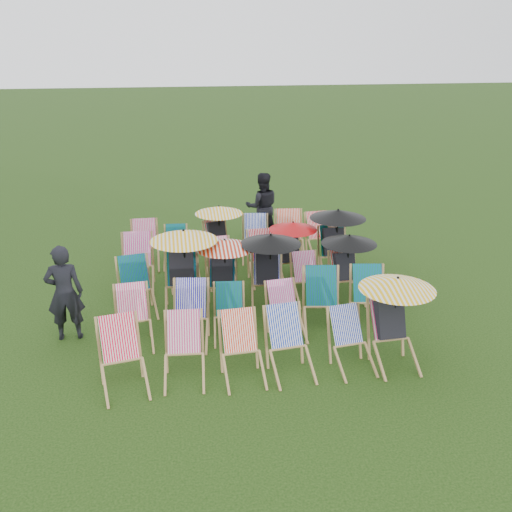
{
  "coord_description": "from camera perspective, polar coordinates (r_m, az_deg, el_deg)",
  "views": [
    {
      "loc": [
        -1.35,
        -9.44,
        4.69
      ],
      "look_at": [
        0.19,
        0.24,
        0.9
      ],
      "focal_mm": 40.0,
      "sensor_mm": 36.0,
      "label": 1
    }
  ],
  "objects": [
    {
      "name": "deckchair_13",
      "position": [
        10.39,
        -7.36,
        -1.24
      ],
      "size": [
        1.22,
        1.27,
        1.45
      ],
      "rotation": [
        0.0,
        0.0,
        -0.04
      ],
      "color": "#A4804C",
      "rests_on": "ground"
    },
    {
      "name": "deckchair_20",
      "position": [
        11.46,
        -3.6,
        -0.69
      ],
      "size": [
        0.65,
        0.85,
        0.88
      ],
      "rotation": [
        0.0,
        0.0,
        0.09
      ],
      "color": "#A4804C",
      "rests_on": "ground"
    },
    {
      "name": "deckchair_17",
      "position": [
        10.83,
        9.11,
        -1.05
      ],
      "size": [
        1.04,
        1.09,
        1.23
      ],
      "rotation": [
        0.0,
        0.0,
        0.03
      ],
      "color": "#A4804C",
      "rests_on": "ground"
    },
    {
      "name": "deckchair_22",
      "position": [
        11.66,
        3.62,
        0.64
      ],
      "size": [
        0.99,
        1.04,
        1.17
      ],
      "rotation": [
        0.0,
        0.0,
        0.08
      ],
      "color": "#A4804C",
      "rests_on": "ground"
    },
    {
      "name": "deckchair_19",
      "position": [
        11.43,
        -7.2,
        -0.67
      ],
      "size": [
        0.68,
        0.91,
        0.95
      ],
      "rotation": [
        0.0,
        0.0,
        0.06
      ],
      "color": "#A4804C",
      "rests_on": "ground"
    },
    {
      "name": "deckchair_5",
      "position": [
        8.83,
        13.67,
        -6.25
      ],
      "size": [
        1.14,
        1.2,
        1.36
      ],
      "rotation": [
        0.0,
        0.0,
        0.05
      ],
      "color": "#A4804C",
      "rests_on": "ground"
    },
    {
      "name": "deckchair_24",
      "position": [
        12.54,
        -11.07,
        1.08
      ],
      "size": [
        0.63,
        0.88,
        0.95
      ],
      "rotation": [
        0.0,
        0.0,
        -0.0
      ],
      "color": "#A4804C",
      "rests_on": "ground"
    },
    {
      "name": "deckchair_2",
      "position": [
        8.34,
        -1.39,
        -9.32
      ],
      "size": [
        0.66,
        0.89,
        0.92
      ],
      "rotation": [
        0.0,
        0.0,
        0.06
      ],
      "color": "#A4804C",
      "rests_on": "ground"
    },
    {
      "name": "deckchair_12",
      "position": [
        10.44,
        -11.86,
        -3.11
      ],
      "size": [
        0.79,
        0.99,
        0.96
      ],
      "rotation": [
        0.0,
        0.0,
        0.19
      ],
      "color": "#A4804C",
      "rests_on": "ground"
    },
    {
      "name": "deckchair_11",
      "position": [
        9.96,
        11.31,
        -4.28
      ],
      "size": [
        0.77,
        0.98,
        0.97
      ],
      "rotation": [
        0.0,
        0.0,
        -0.15
      ],
      "color": "#A4804C",
      "rests_on": "ground"
    },
    {
      "name": "person_rear",
      "position": [
        13.83,
        0.62,
        4.95
      ],
      "size": [
        0.85,
        0.68,
        1.67
      ],
      "primitive_type": "imported",
      "rotation": [
        0.0,
        0.0,
        3.08
      ],
      "color": "black",
      "rests_on": "ground"
    },
    {
      "name": "deckchair_1",
      "position": [
        8.37,
        -7.23,
        -9.4
      ],
      "size": [
        0.67,
        0.89,
        0.92
      ],
      "rotation": [
        0.0,
        0.0,
        -0.07
      ],
      "color": "#A4804C",
      "rests_on": "ground"
    },
    {
      "name": "deckchair_3",
      "position": [
        8.46,
        3.4,
        -8.82
      ],
      "size": [
        0.72,
        0.93,
        0.94
      ],
      "rotation": [
        0.0,
        0.0,
        0.11
      ],
      "color": "#A4804C",
      "rests_on": "ground"
    },
    {
      "name": "deckchair_18",
      "position": [
        11.48,
        -11.81,
        -0.69
      ],
      "size": [
        0.69,
        0.96,
        1.02
      ],
      "rotation": [
        0.0,
        0.0,
        -0.02
      ],
      "color": "#A4804C",
      "rests_on": "ground"
    },
    {
      "name": "person_left",
      "position": [
        9.73,
        -18.61,
        -3.52
      ],
      "size": [
        0.62,
        0.43,
        1.63
      ],
      "primitive_type": "imported",
      "rotation": [
        0.0,
        0.0,
        3.2
      ],
      "color": "black",
      "rests_on": "ground"
    },
    {
      "name": "deckchair_4",
      "position": [
        8.71,
        9.59,
        -8.43
      ],
      "size": [
        0.67,
        0.87,
        0.87
      ],
      "rotation": [
        0.0,
        0.0,
        0.13
      ],
      "color": "#A4804C",
      "rests_on": "ground"
    },
    {
      "name": "deckchair_0",
      "position": [
        8.31,
        -13.22,
        -9.89
      ],
      "size": [
        0.79,
        0.99,
        0.97
      ],
      "rotation": [
        0.0,
        0.0,
        0.19
      ],
      "color": "#A4804C",
      "rests_on": "ground"
    },
    {
      "name": "ground",
      "position": [
        10.63,
        -0.81,
        -5.06
      ],
      "size": [
        100.0,
        100.0,
        0.0
      ],
      "primitive_type": "plane",
      "color": "black",
      "rests_on": "ground"
    },
    {
      "name": "deckchair_15",
      "position": [
        10.45,
        1.23,
        -1.31
      ],
      "size": [
        1.12,
        1.19,
        1.33
      ],
      "rotation": [
        0.0,
        0.0,
        -0.14
      ],
      "color": "#A4804C",
      "rests_on": "ground"
    },
    {
      "name": "deckchair_7",
      "position": [
        9.31,
        -6.65,
        -5.91
      ],
      "size": [
        0.76,
        0.96,
        0.96
      ],
      "rotation": [
        0.0,
        0.0,
        -0.15
      ],
      "color": "#A4804C",
      "rests_on": "ground"
    },
    {
      "name": "deckchair_23",
      "position": [
        11.89,
        7.96,
        1.45
      ],
      "size": [
        1.16,
        1.22,
        1.37
      ],
      "rotation": [
        0.0,
        0.0,
        -0.07
      ],
      "color": "#A4804C",
      "rests_on": "ground"
    },
    {
      "name": "deckchair_8",
      "position": [
        9.43,
        -2.66,
        -5.8
      ],
      "size": [
        0.63,
        0.82,
        0.85
      ],
      "rotation": [
        0.0,
        0.0,
        -0.09
      ],
      "color": "#A4804C",
      "rests_on": "ground"
    },
    {
      "name": "deckchair_25",
      "position": [
        12.49,
        -8.04,
        0.9
      ],
      "size": [
        0.6,
        0.8,
        0.83
      ],
      "rotation": [
        0.0,
        0.0,
        -0.08
      ],
      "color": "#A4804C",
      "rests_on": "ground"
    },
    {
      "name": "deckchair_6",
      "position": [
        9.41,
        -12.18,
        -6.12
      ],
      "size": [
        0.67,
        0.89,
        0.91
      ],
      "rotation": [
        0.0,
        0.0,
        0.09
      ],
      "color": "#A4804C",
      "rests_on": "ground"
    },
    {
      "name": "deckchair_27",
      "position": [
        12.7,
        -0.06,
        1.74
      ],
      "size": [
        0.74,
        0.95,
        0.94
      ],
      "rotation": [
        0.0,
        0.0,
        -0.14
      ],
      "color": "#A4804C",
      "rests_on": "ground"
    },
    {
      "name": "deckchair_21",
      "position": [
        11.54,
        0.85,
        -0.21
      ],
      "size": [
        0.68,
        0.93,
        0.98
      ],
      "rotation": [
        0.0,
        0.0,
        0.03
      ],
      "color": "#A4804C",
      "rests_on": "ground"
    },
    {
      "name": "deckchair_28",
      "position": [
        12.76,
        3.39,
        1.98
      ],
      "size": [
        0.78,
        1.01,
        1.03
      ],
      "rotation": [
        0.0,
        0.0,
        -0.11
      ],
      "color": "#A4804C",
      "rests_on": "ground"
    },
    {
      "name": "deckchair_16",
      "position": [
        10.76,
        5.23,
        -2.3
      ],
      "size": [
        0.61,
        0.82,
        0.85
      ],
      "rotation": [
        0.0,
        0.0,
        0.05
      ],
      "color": "#A4804C",
      "rests_on": "ground"
    },
    {
      "name": "deckchair_29",
      "position": [
        13.02,
        6.51,
        2.04
      ],
      "size": [
        0.66,
        0.89,
        0.92
      ],
      "rotation": [
        0.0,
        0.0,
        0.06
      ],
      "color": "#A4804C",
      "rests_on": "ground"
    },
    {
      "name": "deckchair_9",
      "position": [
        9.48,
        3.02,
        -5.6
      ],
      "size": [
        0.66,
        0.85,
        0.86
      ],
      "rotation": [
        0.0,
        0.0,
        0.12
      ],
      "color": "#A4804C",
      "rests_on": "ground"
    },
    {
      "name": "deckchair_26",
      "position": [
        12.53,
        -3.76,
        2.29
      ],
      "size": [
        1.04,
        1.13,
        1.24
      ],
      "rotation": [
        0.0,
        0.0,
        0.17
      ],
      "color": "#A4804C",
      "rests_on": "ground"
    },
    {
      "name": "deckchair_10",
      "position": [
        9.65,
        6.69,
        -4.71
      ],
      "size": [
        0.8,
        1.02,
        1.02
      ],
      "rotation": [
        0.0,
        0.0,
        -0.15
      ],
      "color": "#A4804C",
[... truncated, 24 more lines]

